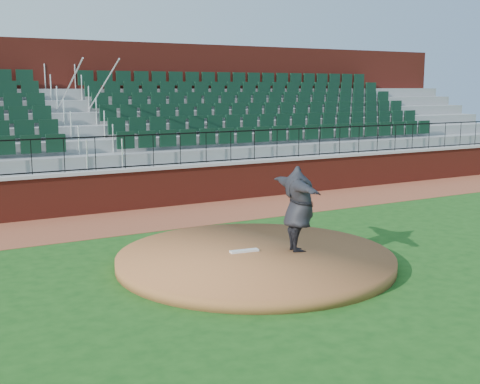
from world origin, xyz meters
The scene contains 10 objects.
ground centered at (0.00, 0.00, 0.00)m, with size 90.00×90.00×0.00m, color #184914.
warning_track centered at (0.00, 5.40, 0.01)m, with size 34.00×3.20×0.01m, color brown.
field_wall centered at (0.00, 7.00, 0.60)m, with size 34.00×0.35×1.20m, color maroon.
wall_cap centered at (0.00, 7.00, 1.25)m, with size 34.00×0.45×0.10m, color #B7B7B7.
wall_railing centered at (0.00, 7.00, 1.80)m, with size 34.00×0.05×1.00m, color black, non-canonical shape.
seating_stands centered at (0.00, 9.72, 2.30)m, with size 34.00×5.10×4.60m, color gray, non-canonical shape.
concourse_wall centered at (0.00, 12.52, 2.75)m, with size 34.00×0.50×5.50m, color maroon.
pitchers_mound centered at (-0.54, -0.12, 0.12)m, with size 5.91×5.91×0.25m, color brown.
pitching_rubber centered at (-0.68, 0.12, 0.27)m, with size 0.64×0.16×0.04m, color silver.
pitcher centered at (0.37, -0.38, 1.18)m, with size 2.29×0.62×1.86m, color black.
Camera 1 is at (-7.13, -11.06, 3.76)m, focal length 46.17 mm.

